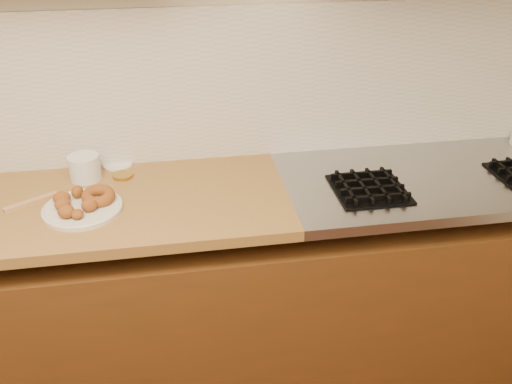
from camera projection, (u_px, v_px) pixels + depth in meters
The scene contains 12 objects.
wall_back at pixel (137, 50), 1.99m from camera, with size 4.00×0.02×2.70m, color #B9AB8E.
base_cabinet at pixel (161, 307), 2.19m from camera, with size 3.60×0.60×0.77m, color #582D10.
stovetop at pixel (447, 178), 2.12m from camera, with size 1.30×0.62×0.04m, color #9EA0A5.
backsplash at pixel (141, 90), 2.05m from camera, with size 3.60×0.02×0.60m, color beige.
burner_grates at pixel (452, 180), 2.03m from camera, with size 0.91×0.26×0.03m.
donut_plate at pixel (83, 209), 1.86m from camera, with size 0.27×0.27×0.02m, color beige.
ring_donut at pixel (98, 196), 1.88m from camera, with size 0.12×0.12×0.04m, color brown.
fried_dough_chunks at pixel (71, 204), 1.83m from camera, with size 0.17×0.20×0.05m.
plastic_tub at pixel (85, 168), 2.04m from camera, with size 0.12×0.12×0.10m, color silver.
tub_lid at pixel (118, 164), 2.16m from camera, with size 0.11×0.11×0.01m, color silver.
brass_jar_lid at pixel (123, 176), 2.07m from camera, with size 0.08×0.08×0.01m, color #B1872F.
wooden_utensil at pixel (31, 202), 1.90m from camera, with size 0.19×0.02×0.01m, color #A97B4E.
Camera 1 is at (0.11, -0.04, 1.86)m, focal length 38.00 mm.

